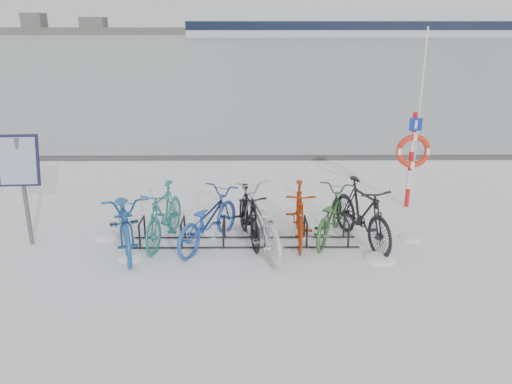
{
  "coord_description": "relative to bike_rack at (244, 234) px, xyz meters",
  "views": [
    {
      "loc": [
        0.13,
        -8.12,
        3.65
      ],
      "look_at": [
        0.21,
        0.6,
        0.76
      ],
      "focal_mm": 35.0,
      "sensor_mm": 36.0,
      "label": 1
    }
  ],
  "objects": [
    {
      "name": "bike_1",
      "position": [
        -1.42,
        0.12,
        0.36
      ],
      "size": [
        0.82,
        1.85,
        1.07
      ],
      "primitive_type": "imported",
      "rotation": [
        0.0,
        0.0,
        -0.18
      ],
      "color": "#22716E",
      "rests_on": "ground"
    },
    {
      "name": "bike_4",
      "position": [
        0.26,
        -0.24,
        0.37
      ],
      "size": [
        1.29,
        2.22,
        1.1
      ],
      "primitive_type": "imported",
      "rotation": [
        0.0,
        0.0,
        3.43
      ],
      "color": "#B5B8BD",
      "rests_on": "ground"
    },
    {
      "name": "ground",
      "position": [
        0.0,
        0.0,
        -0.18
      ],
      "size": [
        900.0,
        900.0,
        0.0
      ],
      "primitive_type": "plane",
      "color": "white",
      "rests_on": "ground"
    },
    {
      "name": "shoreline",
      "position": [
        -122.02,
        260.0,
        2.61
      ],
      "size": [
        180.0,
        12.0,
        9.5
      ],
      "color": "#494949",
      "rests_on": "ground"
    },
    {
      "name": "snow_drifts",
      "position": [
        0.21,
        -0.01,
        -0.18
      ],
      "size": [
        5.94,
        1.62,
        0.18
      ],
      "color": "white",
      "rests_on": "ground"
    },
    {
      "name": "info_board",
      "position": [
        -3.76,
        -0.01,
        1.23
      ],
      "size": [
        0.67,
        0.29,
        1.96
      ],
      "rotation": [
        0.0,
        0.0,
        0.07
      ],
      "color": "#595B5E",
      "rests_on": "ground"
    },
    {
      "name": "bike_5",
      "position": [
        0.98,
        0.16,
        0.35
      ],
      "size": [
        0.59,
        1.78,
        1.06
      ],
      "primitive_type": "imported",
      "rotation": [
        0.0,
        0.0,
        -0.05
      ],
      "color": "#922704",
      "rests_on": "ground"
    },
    {
      "name": "bike_3",
      "position": [
        0.08,
        0.18,
        0.32
      ],
      "size": [
        0.81,
        1.72,
        1.0
      ],
      "primitive_type": "imported",
      "rotation": [
        0.0,
        0.0,
        0.21
      ],
      "color": "black",
      "rests_on": "ground"
    },
    {
      "name": "cruise_ferry",
      "position": [
        47.86,
        196.83,
        12.83
      ],
      "size": [
        145.37,
        27.4,
        47.76
      ],
      "color": "silver",
      "rests_on": "ground"
    },
    {
      "name": "bike_7",
      "position": [
        2.07,
        0.05,
        0.4
      ],
      "size": [
        1.12,
        2.01,
        1.16
      ],
      "primitive_type": "imported",
      "rotation": [
        0.0,
        0.0,
        0.32
      ],
      "color": "black",
      "rests_on": "ground"
    },
    {
      "name": "bike_2",
      "position": [
        -0.64,
        -0.01,
        0.32
      ],
      "size": [
        1.44,
        2.0,
        1.0
      ],
      "primitive_type": "imported",
      "rotation": [
        0.0,
        0.0,
        2.68
      ],
      "color": "#244C9D",
      "rests_on": "ground"
    },
    {
      "name": "bike_0",
      "position": [
        -2.04,
        -0.14,
        0.37
      ],
      "size": [
        1.32,
        2.24,
        1.11
      ],
      "primitive_type": "imported",
      "rotation": [
        0.0,
        0.0,
        0.3
      ],
      "color": "#184E90",
      "rests_on": "ground"
    },
    {
      "name": "ice_sheet",
      "position": [
        0.0,
        155.0,
        -0.17
      ],
      "size": [
        400.0,
        298.0,
        0.02
      ],
      "primitive_type": "cube",
      "color": "#9EAAB3",
      "rests_on": "ground"
    },
    {
      "name": "bike_rack",
      "position": [
        0.0,
        0.0,
        0.0
      ],
      "size": [
        4.0,
        0.48,
        0.46
      ],
      "color": "black",
      "rests_on": "ground"
    },
    {
      "name": "lifebuoy_station",
      "position": [
        3.45,
        1.83,
        1.05
      ],
      "size": [
        0.71,
        0.22,
        3.66
      ],
      "color": "red",
      "rests_on": "ground"
    },
    {
      "name": "quay_edge",
      "position": [
        0.0,
        5.9,
        -0.13
      ],
      "size": [
        400.0,
        0.25,
        0.1
      ],
      "primitive_type": "cube",
      "color": "#3F3F42",
      "rests_on": "ground"
    },
    {
      "name": "bike_6",
      "position": [
        1.54,
        0.28,
        0.29
      ],
      "size": [
        1.24,
        1.89,
        0.94
      ],
      "primitive_type": "imported",
      "rotation": [
        0.0,
        0.0,
        2.76
      ],
      "color": "#2F5B2E",
      "rests_on": "ground"
    }
  ]
}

